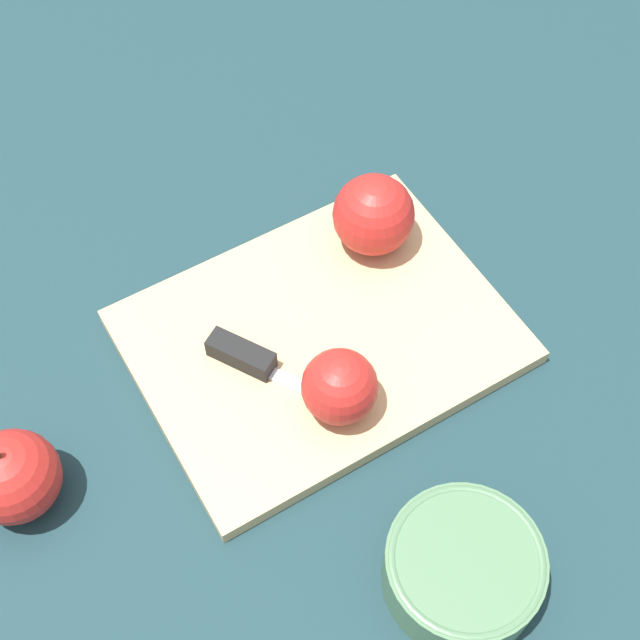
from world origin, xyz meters
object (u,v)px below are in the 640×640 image
Objects in this scene: apple_half_left at (373,215)px; apple_half_right at (340,387)px; bowl at (463,568)px; apple_whole at (13,477)px; knife at (248,358)px.

apple_half_left is 0.19m from apple_half_right.
apple_half_right is at bearing -86.47° from bowl.
bowl is (-0.28, 0.24, -0.01)m from apple_whole.
apple_half_left is 0.64× the size of bowl.
apple_whole is at bearing 73.89° from apple_half_left.
bowl is at bearing 139.85° from apple_whole.
apple_half_right is 0.10m from knife.
apple_half_right is 0.18m from bowl.
apple_half_right is at bearing 112.42° from apple_half_left.
apple_half_left is 1.19× the size of apple_half_right.
apple_whole reaches higher than bowl.
apple_whole is at bearing -40.15° from bowl.
bowl is at bearing -19.42° from knife.
apple_whole reaches higher than knife.
knife is 1.04× the size of bowl.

